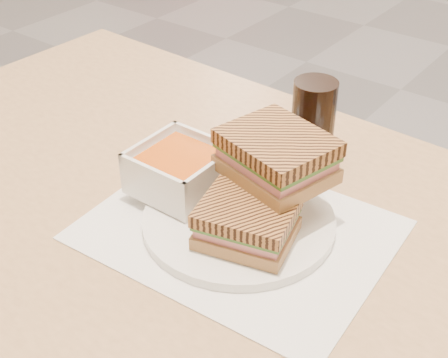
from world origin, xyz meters
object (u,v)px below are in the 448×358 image
Objects in this scene: plate at (239,221)px; cola_glass at (313,125)px; soup_bowl at (180,171)px; panini_lower at (247,222)px; main_table at (200,256)px.

cola_glass is (-0.00, 0.19, 0.06)m from plate.
cola_glass reaches higher than plate.
soup_bowl is 0.14m from panini_lower.
cola_glass is (0.08, 0.17, 0.18)m from main_table.
soup_bowl is at bearing 166.24° from panini_lower.
cola_glass is (0.10, 0.19, 0.02)m from soup_bowl.
soup_bowl reaches higher than main_table.
main_table is 0.16m from soup_bowl.
panini_lower is at bearing -13.76° from soup_bowl.
panini_lower reaches higher than plate.
plate is 0.20m from cola_glass.
cola_glass reaches higher than main_table.
cola_glass reaches higher than soup_bowl.
panini_lower is at bearing -41.77° from plate.
soup_bowl is at bearing -139.27° from main_table.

